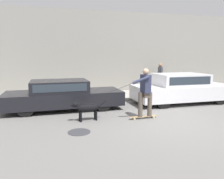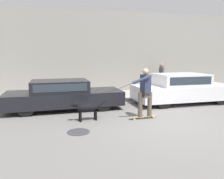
{
  "view_description": "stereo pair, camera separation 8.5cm",
  "coord_description": "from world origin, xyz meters",
  "px_view_note": "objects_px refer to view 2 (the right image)",
  "views": [
    {
      "loc": [
        -3.46,
        -6.29,
        2.12
      ],
      "look_at": [
        -1.57,
        1.26,
        0.95
      ],
      "focal_mm": 35.0,
      "sensor_mm": 36.0,
      "label": 1
    },
    {
      "loc": [
        -3.38,
        -6.31,
        2.12
      ],
      "look_at": [
        -1.57,
        1.26,
        0.95
      ],
      "focal_mm": 35.0,
      "sensor_mm": 36.0,
      "label": 2
    }
  ],
  "objects_px": {
    "parked_car_0": "(64,95)",
    "parked_car_1": "(182,89)",
    "pedestrian_with_bag": "(161,76)",
    "dog": "(87,108)",
    "skateboarder": "(145,91)"
  },
  "relations": [
    {
      "from": "pedestrian_with_bag",
      "to": "parked_car_1",
      "type": "bearing_deg",
      "value": -84.67
    },
    {
      "from": "dog",
      "to": "pedestrian_with_bag",
      "type": "relative_size",
      "value": 0.73
    },
    {
      "from": "parked_car_0",
      "to": "dog",
      "type": "height_order",
      "value": "parked_car_0"
    },
    {
      "from": "skateboarder",
      "to": "parked_car_0",
      "type": "bearing_deg",
      "value": -40.01
    },
    {
      "from": "pedestrian_with_bag",
      "to": "dog",
      "type": "bearing_deg",
      "value": -124.02
    },
    {
      "from": "dog",
      "to": "skateboarder",
      "type": "height_order",
      "value": "skateboarder"
    },
    {
      "from": "parked_car_1",
      "to": "skateboarder",
      "type": "relative_size",
      "value": 1.64
    },
    {
      "from": "parked_car_1",
      "to": "pedestrian_with_bag",
      "type": "bearing_deg",
      "value": 81.6
    },
    {
      "from": "dog",
      "to": "skateboarder",
      "type": "distance_m",
      "value": 2.04
    },
    {
      "from": "parked_car_1",
      "to": "skateboarder",
      "type": "bearing_deg",
      "value": -144.16
    },
    {
      "from": "parked_car_0",
      "to": "parked_car_1",
      "type": "height_order",
      "value": "parked_car_1"
    },
    {
      "from": "parked_car_0",
      "to": "parked_car_1",
      "type": "xyz_separation_m",
      "value": [
        5.35,
        0.0,
        0.07
      ]
    },
    {
      "from": "parked_car_0",
      "to": "parked_car_1",
      "type": "relative_size",
      "value": 1.01
    },
    {
      "from": "parked_car_0",
      "to": "parked_car_1",
      "type": "distance_m",
      "value": 5.35
    },
    {
      "from": "parked_car_1",
      "to": "skateboarder",
      "type": "distance_m",
      "value": 3.38
    }
  ]
}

